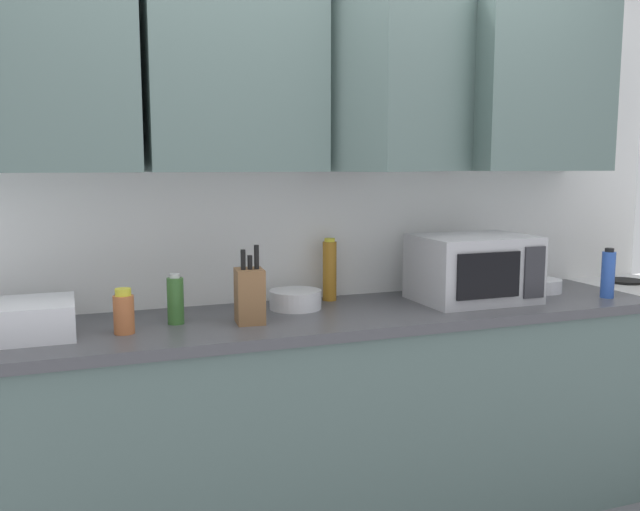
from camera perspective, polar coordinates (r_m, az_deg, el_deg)
The scene contains 11 objects.
wall_back_with_cabinets at distance 2.81m, azimuth -0.68°, elevation 9.84°, with size 3.66×0.61×2.60m.
counter_run at distance 2.79m, azimuth 0.98°, elevation -13.84°, with size 2.79×0.63×0.90m.
microwave at distance 2.92m, azimuth 12.88°, elevation -1.07°, with size 0.48×0.37×0.28m.
dish_rack at distance 2.48m, azimuth -24.48°, elevation -5.03°, with size 0.38×0.30×0.12m, color silver.
knife_block at distance 2.47m, azimuth -5.99°, elevation -3.36°, with size 0.11×0.13×0.29m.
bottle_blue_cleaner at distance 3.18m, azimuth 23.26°, elevation -1.45°, with size 0.06×0.06×0.22m.
bottle_green_oil at distance 2.50m, azimuth -12.17°, elevation -3.72°, with size 0.06×0.06×0.19m.
bottle_amber_vinegar at distance 2.86m, azimuth 0.82°, elevation -1.25°, with size 0.06×0.06×0.27m.
bottle_spice_jar at distance 2.40m, azimuth -16.32°, elevation -4.65°, with size 0.07×0.07×0.16m.
bowl_ceramic_small at distance 2.71m, azimuth -2.10°, elevation -3.75°, with size 0.21×0.21×0.08m, color silver.
bowl_mixing_large at distance 3.23m, azimuth 18.27°, elevation -2.44°, with size 0.18×0.18×0.06m, color silver.
Camera 1 is at (-0.96, -2.71, 1.47)m, focal length 37.70 mm.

